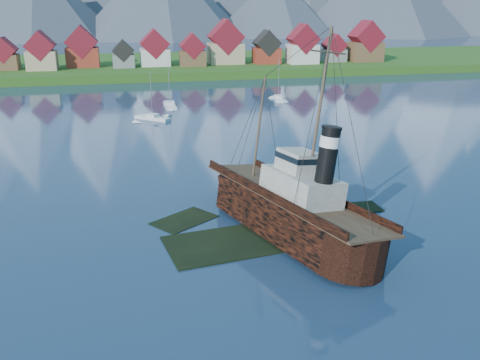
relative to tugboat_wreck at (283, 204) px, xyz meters
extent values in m
plane|color=#192E48|center=(-2.72, -0.65, -3.28)|extent=(1400.00, 1400.00, 0.00)
cube|color=black|center=(-5.72, -2.65, -3.60)|extent=(19.08, 11.42, 1.00)
cube|color=black|center=(3.28, 3.35, -3.66)|extent=(15.15, 9.76, 1.00)
cube|color=black|center=(-0.72, 8.35, -3.56)|extent=(11.45, 9.06, 1.00)
cube|color=black|center=(9.28, -1.65, -3.70)|extent=(10.27, 8.34, 1.00)
cube|color=black|center=(-11.72, 5.35, -3.68)|extent=(9.42, 8.68, 1.00)
cube|color=black|center=(12.28, 4.35, -3.63)|extent=(6.00, 4.00, 1.00)
cube|color=#1A4112|center=(-2.72, 169.35, -3.28)|extent=(600.00, 80.00, 3.20)
cube|color=#3F3D38|center=(-2.72, 131.35, -3.28)|extent=(600.00, 2.50, 2.00)
cube|color=brown|center=(-58.72, 152.35, 2.47)|extent=(9.00, 8.00, 5.50)
cube|color=maroon|center=(-58.72, 152.35, 6.84)|extent=(9.16, 8.16, 9.16)
cube|color=tan|center=(-45.72, 149.35, 3.12)|extent=(10.50, 9.00, 6.80)
cube|color=maroon|center=(-45.72, 149.35, 8.41)|extent=(10.69, 9.18, 10.69)
cube|color=maroon|center=(-31.72, 155.35, 3.32)|extent=(12.00, 8.50, 7.20)
cube|color=maroon|center=(-31.72, 155.35, 9.08)|extent=(12.22, 8.67, 12.22)
cube|color=slate|center=(-16.72, 150.35, 2.12)|extent=(8.00, 7.00, 4.80)
cube|color=black|center=(-16.72, 150.35, 5.96)|extent=(8.15, 7.14, 8.15)
cube|color=beige|center=(-4.72, 153.35, 2.92)|extent=(11.00, 9.50, 6.40)
cube|color=maroon|center=(-4.72, 153.35, 8.10)|extent=(11.20, 9.69, 11.20)
cube|color=brown|center=(9.28, 149.35, 2.62)|extent=(9.50, 8.00, 5.80)
cube|color=maroon|center=(9.28, 149.35, 7.23)|extent=(9.67, 8.16, 9.67)
cube|color=tan|center=(23.28, 154.35, 3.72)|extent=(13.50, 10.00, 8.00)
cube|color=maroon|center=(23.28, 154.35, 10.15)|extent=(13.75, 10.20, 13.75)
cube|color=maroon|center=(39.28, 151.35, 2.82)|extent=(10.00, 8.50, 6.20)
cube|color=black|center=(39.28, 151.35, 7.72)|extent=(10.18, 8.67, 10.18)
cube|color=beige|center=(53.28, 148.35, 3.47)|extent=(11.50, 9.00, 7.50)
cube|color=maroon|center=(53.28, 148.35, 9.29)|extent=(11.71, 9.18, 11.71)
cube|color=slate|center=(68.28, 152.35, 2.22)|extent=(9.00, 7.50, 5.00)
cube|color=maroon|center=(68.28, 152.35, 6.34)|extent=(9.16, 7.65, 9.16)
cube|color=brown|center=(81.28, 150.35, 3.62)|extent=(12.50, 10.00, 7.80)
cube|color=maroon|center=(81.28, 150.35, 9.77)|extent=(12.73, 10.20, 12.73)
cone|color=#2D333D|center=(-72.72, 373.35, 23.72)|extent=(120.00, 120.00, 58.00)
cone|color=#2D333D|center=(107.28, 372.35, 19.72)|extent=(110.00, 110.00, 50.00)
cube|color=black|center=(0.00, -1.65, -0.83)|extent=(7.69, 22.14, 4.61)
cone|color=black|center=(0.00, 12.72, -0.83)|extent=(7.69, 7.69, 7.69)
cylinder|color=black|center=(0.00, -12.72, -0.83)|extent=(7.69, 7.69, 4.61)
cube|color=#4C3826|center=(0.00, -1.65, 1.59)|extent=(7.53, 29.21, 0.27)
cube|color=black|center=(-3.69, -1.65, 2.08)|extent=(0.22, 28.29, 0.99)
cube|color=black|center=(3.69, -1.65, 2.08)|extent=(0.22, 28.29, 0.99)
cube|color=#ADA89E|center=(0.00, -3.30, 3.24)|extent=(5.71, 9.34, 3.29)
cube|color=#ADA89E|center=(0.00, -2.20, 6.09)|extent=(3.95, 4.39, 2.42)
cylinder|color=black|center=(0.00, -6.92, 7.96)|extent=(2.09, 2.09, 6.15)
cylinder|color=silver|center=(0.00, -6.92, 9.50)|extent=(2.20, 2.20, 1.21)
cylinder|color=#473828|center=(0.00, 7.14, 8.29)|extent=(0.31, 0.31, 13.18)
cylinder|color=#473828|center=(0.00, -4.39, 14.44)|extent=(0.35, 0.35, 14.28)
cube|color=silver|center=(-11.64, 68.45, -3.18)|extent=(8.43, 7.86, 1.23)
cube|color=silver|center=(-11.64, 68.45, -2.21)|extent=(3.28, 3.24, 0.72)
cylinder|color=gray|center=(-11.64, 68.45, 2.77)|extent=(0.14, 0.14, 10.67)
cube|color=silver|center=(25.23, 86.94, -3.18)|extent=(3.86, 9.34, 1.28)
cube|color=silver|center=(25.23, 86.94, -2.16)|extent=(2.42, 2.86, 0.75)
cylinder|color=gray|center=(25.23, 86.94, 3.02)|extent=(0.15, 0.15, 11.11)
cube|color=silver|center=(-6.02, 83.57, -3.18)|extent=(2.70, 10.71, 1.28)
cube|color=silver|center=(-6.02, 83.57, -2.16)|extent=(2.36, 3.00, 0.75)
cylinder|color=gray|center=(-6.02, 83.57, 3.03)|extent=(0.15, 0.15, 11.14)
camera|label=1|loc=(-18.65, -59.02, 24.04)|focal=40.00mm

